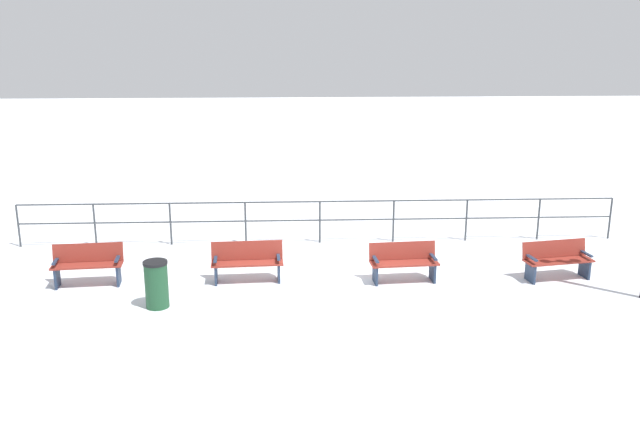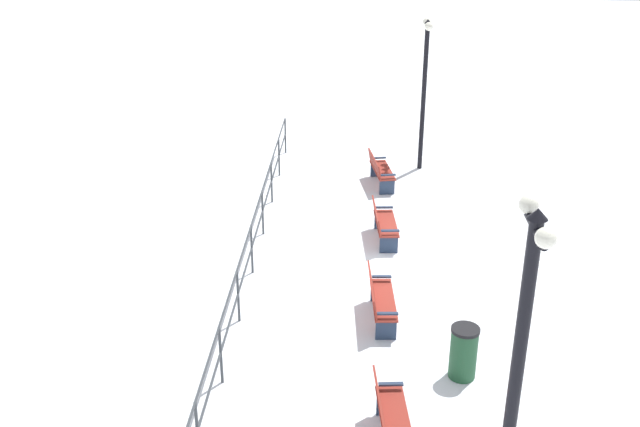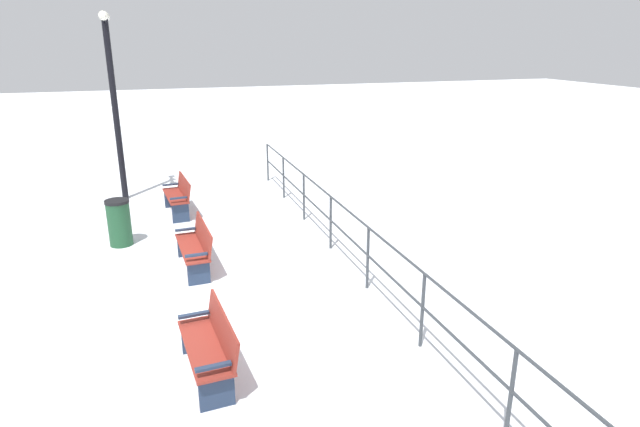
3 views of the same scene
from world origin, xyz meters
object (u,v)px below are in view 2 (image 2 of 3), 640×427
(bench_fourth, at_px, (380,170))
(trash_bin, at_px, (463,352))
(bench_nearest, at_px, (390,417))
(lamppost_near, at_px, (518,361))
(bench_second, at_px, (379,298))
(lamppost_middle, at_px, (425,77))
(bench_third, at_px, (383,223))

(bench_fourth, distance_m, trash_bin, 8.73)
(bench_nearest, distance_m, lamppost_near, 3.26)
(bench_second, distance_m, bench_fourth, 6.91)
(lamppost_near, bearing_deg, bench_fourth, 95.66)
(trash_bin, bearing_deg, lamppost_middle, 90.07)
(bench_nearest, height_order, lamppost_near, lamppost_near)
(lamppost_middle, bearing_deg, trash_bin, -89.93)
(bench_fourth, xyz_separation_m, lamppost_middle, (1.21, 1.40, 2.29))
(lamppost_near, xyz_separation_m, trash_bin, (0.01, 3.55, -2.36))
(lamppost_near, bearing_deg, bench_third, 97.90)
(bench_third, relative_size, trash_bin, 1.57)
(lamppost_middle, bearing_deg, bench_nearest, -96.28)
(bench_second, bearing_deg, trash_bin, -54.47)
(bench_nearest, distance_m, trash_bin, 2.17)
(bench_third, xyz_separation_m, trash_bin, (1.23, -5.19, 0.04))
(bench_second, height_order, trash_bin, trash_bin)
(bench_nearest, height_order, bench_fourth, bench_nearest)
(lamppost_middle, bearing_deg, bench_third, -104.05)
(bench_third, xyz_separation_m, bench_fourth, (0.00, 3.45, -0.00))
(bench_nearest, bearing_deg, trash_bin, 47.92)
(bench_second, bearing_deg, lamppost_near, -78.51)
(lamppost_near, distance_m, lamppost_middle, 13.60)
(lamppost_middle, bearing_deg, bench_second, -99.39)
(lamppost_near, bearing_deg, bench_nearest, 125.39)
(lamppost_near, height_order, trash_bin, lamppost_near)
(bench_fourth, bearing_deg, lamppost_middle, 39.46)
(bench_fourth, distance_m, lamppost_middle, 2.95)
(bench_second, relative_size, trash_bin, 1.65)
(bench_second, xyz_separation_m, trash_bin, (1.39, -1.74, 0.02))
(bench_nearest, distance_m, bench_second, 3.46)
(bench_second, relative_size, lamppost_middle, 0.37)
(bench_nearest, xyz_separation_m, trash_bin, (1.31, 1.73, 0.01))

